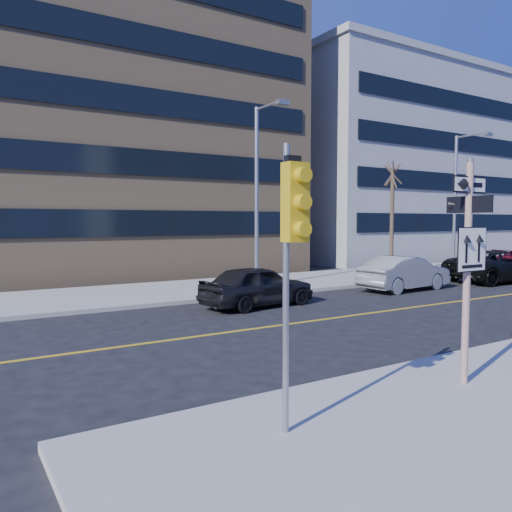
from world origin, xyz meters
TOP-DOWN VIEW (x-y plane):
  - ground at (0.00, 0.00)m, footprint 120.00×120.00m
  - far_sidewalk at (18.00, 12.00)m, footprint 66.00×6.00m
  - road_centerline at (12.00, 4.00)m, footprint 40.00×0.14m
  - sign_pole at (0.00, -2.51)m, footprint 0.92×0.92m
  - traffic_signal at (-4.00, -2.66)m, footprint 0.32×0.45m
  - parked_car_a at (1.63, 7.16)m, footprint 2.33×4.64m
  - parked_car_b at (9.50, 7.26)m, footprint 1.93×4.78m
  - parked_car_c at (16.00, 6.84)m, footprint 3.33×6.09m
  - streetlight_a at (4.00, 10.76)m, footprint 0.55×2.25m
  - streetlight_b at (18.00, 10.76)m, footprint 0.55×2.25m
  - street_tree_west at (13.00, 11.30)m, footprint 1.80×1.80m
  - building_brick at (2.00, 25.00)m, footprint 18.00×18.00m
  - building_grey_mid at (24.00, 24.00)m, footprint 20.00×16.00m
  - building_grey_far at (45.00, 27.00)m, footprint 18.00×18.00m

SIDE VIEW (x-z plane):
  - ground at x=0.00m, z-range 0.00..0.00m
  - road_centerline at x=12.00m, z-range 0.00..0.01m
  - far_sidewalk at x=18.00m, z-range 0.00..0.15m
  - parked_car_a at x=1.63m, z-range 0.00..1.52m
  - parked_car_b at x=9.50m, z-range 0.00..1.54m
  - parked_car_c at x=16.00m, z-range 0.00..1.62m
  - sign_pole at x=0.00m, z-range 0.41..4.47m
  - traffic_signal at x=-4.00m, z-range 1.03..5.03m
  - streetlight_a at x=4.00m, z-range 0.76..8.76m
  - streetlight_b at x=18.00m, z-range 0.76..8.76m
  - street_tree_west at x=13.00m, z-range 2.35..8.70m
  - building_grey_mid at x=24.00m, z-range 0.00..15.00m
  - building_grey_far at x=45.00m, z-range 0.00..16.00m
  - building_brick at x=2.00m, z-range 0.00..18.00m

